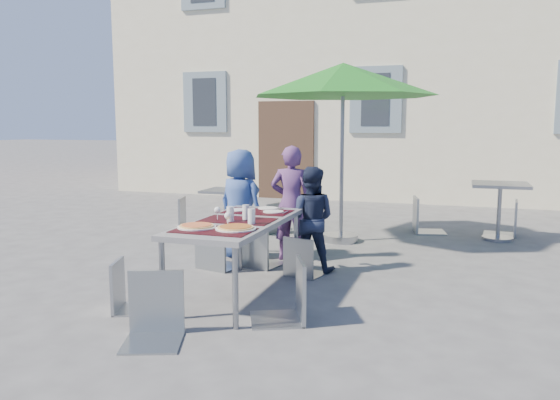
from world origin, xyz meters
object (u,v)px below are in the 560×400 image
(child_0, at_px, (240,204))
(child_2, at_px, (310,219))
(child_1, at_px, (291,203))
(chair_5, at_px, (153,266))
(bg_chair_l_1, at_px, (424,193))
(pizza_near_right, at_px, (236,228))
(chair_4, at_px, (289,253))
(cafe_table_0, at_px, (226,205))
(cafe_table_1, at_px, (500,199))
(chair_3, at_px, (127,255))
(chair_1, at_px, (257,218))
(bg_chair_r_0, at_px, (271,199))
(chair_0, at_px, (215,220))
(bg_chair_r_1, at_px, (509,196))
(pizza_near_left, at_px, (197,226))
(bg_chair_l_0, at_px, (188,194))
(patio_umbrella, at_px, (343,81))
(chair_2, at_px, (303,233))
(dining_table, at_px, (238,226))

(child_0, height_order, child_2, child_0)
(child_1, height_order, chair_5, child_1)
(child_2, distance_m, bg_chair_l_1, 2.95)
(pizza_near_right, distance_m, chair_4, 0.56)
(cafe_table_0, distance_m, cafe_table_1, 4.08)
(child_2, bearing_deg, chair_4, 93.61)
(pizza_near_right, bearing_deg, chair_4, -8.34)
(chair_3, bearing_deg, child_0, 84.51)
(chair_1, height_order, bg_chair_r_0, chair_1)
(child_0, distance_m, chair_0, 0.62)
(child_1, xyz_separation_m, bg_chair_r_1, (2.69, 2.46, -0.10))
(cafe_table_1, distance_m, bg_chair_r_1, 0.41)
(pizza_near_left, distance_m, chair_4, 0.91)
(chair_1, xyz_separation_m, bg_chair_r_0, (-0.54, 2.03, -0.07))
(pizza_near_right, relative_size, chair_3, 0.41)
(bg_chair_l_0, relative_size, cafe_table_1, 1.10)
(pizza_near_left, height_order, chair_4, chair_4)
(bg_chair_r_0, bearing_deg, chair_4, -68.35)
(child_1, height_order, chair_1, child_1)
(pizza_near_left, distance_m, pizza_near_right, 0.37)
(chair_0, height_order, patio_umbrella, patio_umbrella)
(cafe_table_1, bearing_deg, chair_1, -137.70)
(patio_umbrella, bearing_deg, bg_chair_r_1, 27.54)
(chair_1, bearing_deg, bg_chair_l_1, 58.40)
(child_2, height_order, chair_4, child_2)
(bg_chair_l_1, bearing_deg, cafe_table_0, -160.52)
(pizza_near_left, relative_size, child_1, 0.25)
(patio_umbrella, bearing_deg, bg_chair_r_0, 165.30)
(chair_5, bearing_deg, child_1, 84.51)
(bg_chair_l_1, bearing_deg, child_0, -130.69)
(child_1, distance_m, chair_3, 2.43)
(chair_3, xyz_separation_m, chair_5, (0.58, -0.51, 0.08))
(chair_4, distance_m, bg_chair_r_1, 4.96)
(pizza_near_right, xyz_separation_m, child_1, (-0.09, 1.97, -0.06))
(chair_0, bearing_deg, pizza_near_right, -57.83)
(chair_1, bearing_deg, cafe_table_0, 124.15)
(cafe_table_0, height_order, cafe_table_1, cafe_table_1)
(chair_4, bearing_deg, pizza_near_left, 177.70)
(child_1, xyz_separation_m, bg_chair_l_1, (1.44, 2.32, -0.09))
(chair_1, height_order, bg_chair_l_0, chair_1)
(chair_4, relative_size, bg_chair_r_0, 1.12)
(pizza_near_left, relative_size, bg_chair_l_1, 0.33)
(pizza_near_right, height_order, chair_5, chair_5)
(bg_chair_l_0, bearing_deg, chair_2, -40.90)
(child_0, xyz_separation_m, chair_1, (0.37, -0.37, -0.10))
(chair_4, bearing_deg, cafe_table_0, 121.94)
(child_0, height_order, chair_5, child_0)
(bg_chair_l_0, distance_m, bg_chair_r_1, 5.05)
(dining_table, distance_m, pizza_near_right, 0.49)
(chair_0, height_order, bg_chair_r_1, bg_chair_r_1)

